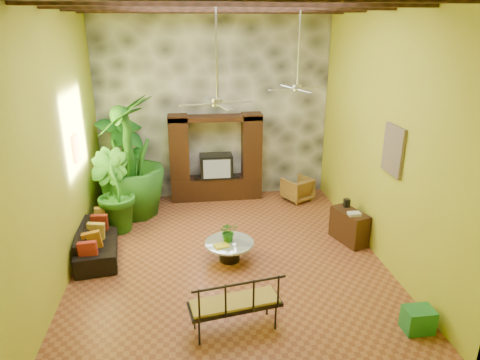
{
  "coord_description": "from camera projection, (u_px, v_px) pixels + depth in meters",
  "views": [
    {
      "loc": [
        -0.74,
        -7.64,
        4.43
      ],
      "look_at": [
        0.26,
        0.2,
        1.56
      ],
      "focal_mm": 32.0,
      "sensor_mm": 36.0,
      "label": 1
    }
  ],
  "objects": [
    {
      "name": "ground",
      "position": [
        228.0,
        256.0,
        8.72
      ],
      "size": [
        7.0,
        7.0,
        0.0
      ],
      "primitive_type": "plane",
      "color": "brown",
      "rests_on": "ground"
    },
    {
      "name": "back_wall",
      "position": [
        214.0,
        104.0,
        11.13
      ],
      "size": [
        6.0,
        0.02,
        5.0
      ],
      "primitive_type": "cube",
      "color": "gold",
      "rests_on": "ground"
    },
    {
      "name": "left_wall",
      "position": [
        57.0,
        142.0,
        7.51
      ],
      "size": [
        0.02,
        7.0,
        5.0
      ],
      "primitive_type": "cube",
      "color": "gold",
      "rests_on": "ground"
    },
    {
      "name": "right_wall",
      "position": [
        382.0,
        132.0,
        8.22
      ],
      "size": [
        0.02,
        7.0,
        5.0
      ],
      "primitive_type": "cube",
      "color": "gold",
      "rests_on": "ground"
    },
    {
      "name": "stone_accent_wall",
      "position": [
        214.0,
        104.0,
        11.07
      ],
      "size": [
        5.98,
        0.1,
        4.98
      ],
      "primitive_type": "cube",
      "color": "#3D3F46",
      "rests_on": "ground"
    },
    {
      "name": "ceiling_beams",
      "position": [
        226.0,
        3.0,
        7.09
      ],
      "size": [
        5.95,
        5.36,
        0.22
      ],
      "color": "black",
      "rests_on": "ceiling"
    },
    {
      "name": "entertainment_center",
      "position": [
        216.0,
        164.0,
        11.31
      ],
      "size": [
        2.4,
        0.55,
        2.3
      ],
      "color": "black",
      "rests_on": "ground"
    },
    {
      "name": "ceiling_fan_front",
      "position": [
        217.0,
        90.0,
        7.16
      ],
      "size": [
        1.28,
        1.28,
        1.86
      ],
      "color": "#ABABB0",
      "rests_on": "ceiling"
    },
    {
      "name": "ceiling_fan_back",
      "position": [
        298.0,
        78.0,
        8.87
      ],
      "size": [
        1.28,
        1.28,
        1.86
      ],
      "color": "#ABABB0",
      "rests_on": "ceiling"
    },
    {
      "name": "wall_art_mask",
      "position": [
        76.0,
        148.0,
        8.58
      ],
      "size": [
        0.06,
        0.32,
        0.55
      ],
      "primitive_type": "cube",
      "color": "gold",
      "rests_on": "left_wall"
    },
    {
      "name": "wall_art_painting",
      "position": [
        393.0,
        150.0,
        7.73
      ],
      "size": [
        0.06,
        0.7,
        0.9
      ],
      "primitive_type": "cube",
      "color": "#235483",
      "rests_on": "right_wall"
    },
    {
      "name": "sofa",
      "position": [
        97.0,
        240.0,
        8.74
      ],
      "size": [
        1.03,
        2.08,
        0.58
      ],
      "primitive_type": "imported",
      "rotation": [
        0.0,
        0.0,
        1.7
      ],
      "color": "black",
      "rests_on": "ground"
    },
    {
      "name": "wicker_armchair",
      "position": [
        297.0,
        189.0,
        11.41
      ],
      "size": [
        0.91,
        0.92,
        0.62
      ],
      "primitive_type": "imported",
      "rotation": [
        0.0,
        0.0,
        3.64
      ],
      "color": "olive",
      "rests_on": "ground"
    },
    {
      "name": "tall_plant_a",
      "position": [
        125.0,
        157.0,
        10.92
      ],
      "size": [
        1.61,
        1.53,
        2.53
      ],
      "primitive_type": "imported",
      "rotation": [
        0.0,
        0.0,
        0.65
      ],
      "color": "#1C6A23",
      "rests_on": "ground"
    },
    {
      "name": "tall_plant_b",
      "position": [
        113.0,
        191.0,
        9.53
      ],
      "size": [
        1.32,
        1.29,
        1.87
      ],
      "primitive_type": "imported",
      "rotation": [
        0.0,
        0.0,
        2.47
      ],
      "color": "#23671B",
      "rests_on": "ground"
    },
    {
      "name": "tall_plant_c",
      "position": [
        129.0,
        157.0,
        10.16
      ],
      "size": [
        1.79,
        1.79,
        2.94
      ],
      "primitive_type": "imported",
      "rotation": [
        0.0,
        0.0,
        4.62
      ],
      "color": "#215E18",
      "rests_on": "ground"
    },
    {
      "name": "coffee_table",
      "position": [
        229.0,
        249.0,
        8.48
      ],
      "size": [
        0.97,
        0.97,
        0.4
      ],
      "rotation": [
        0.0,
        0.0,
        -0.16
      ],
      "color": "black",
      "rests_on": "ground"
    },
    {
      "name": "centerpiece_plant",
      "position": [
        229.0,
        232.0,
        8.41
      ],
      "size": [
        0.39,
        0.34,
        0.4
      ],
      "primitive_type": "imported",
      "rotation": [
        0.0,
        0.0,
        0.09
      ],
      "color": "#20641A",
      "rests_on": "coffee_table"
    },
    {
      "name": "yellow_tray",
      "position": [
        221.0,
        246.0,
        8.26
      ],
      "size": [
        0.32,
        0.27,
        0.03
      ],
      "primitive_type": "cube",
      "rotation": [
        0.0,
        0.0,
        0.33
      ],
      "color": "yellow",
      "rests_on": "coffee_table"
    },
    {
      "name": "iron_bench",
      "position": [
        235.0,
        302.0,
        6.37
      ],
      "size": [
        1.46,
        0.74,
        0.57
      ],
      "rotation": [
        0.0,
        0.0,
        0.17
      ],
      "color": "black",
      "rests_on": "ground"
    },
    {
      "name": "side_console",
      "position": [
        349.0,
        226.0,
        9.2
      ],
      "size": [
        0.66,
        0.96,
        0.7
      ],
      "primitive_type": "cube",
      "rotation": [
        0.0,
        0.0,
        0.33
      ],
      "color": "#381E12",
      "rests_on": "ground"
    },
    {
      "name": "green_bin",
      "position": [
        418.0,
        320.0,
        6.53
      ],
      "size": [
        0.44,
        0.33,
        0.39
      ],
      "primitive_type": "cube",
      "rotation": [
        0.0,
        0.0,
        -0.0
      ],
      "color": "#1F772B",
      "rests_on": "ground"
    }
  ]
}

